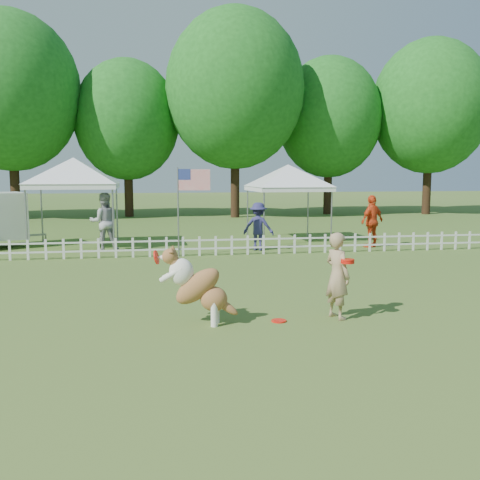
# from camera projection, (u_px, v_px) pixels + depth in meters

# --- Properties ---
(ground) EXTENTS (120.00, 120.00, 0.00)m
(ground) POSITION_uv_depth(u_px,v_px,m) (247.00, 315.00, 9.54)
(ground) COLOR #2E561B
(ground) RESTS_ON ground
(picket_fence) EXTENTS (22.00, 0.08, 0.60)m
(picket_fence) POSITION_uv_depth(u_px,v_px,m) (208.00, 246.00, 16.36)
(picket_fence) COLOR silver
(picket_fence) RESTS_ON ground
(handler) EXTENTS (0.53, 0.64, 1.51)m
(handler) POSITION_uv_depth(u_px,v_px,m) (337.00, 276.00, 9.25)
(handler) COLOR tan
(handler) RESTS_ON ground
(dog) EXTENTS (1.32, 0.71, 1.29)m
(dog) POSITION_uv_depth(u_px,v_px,m) (199.00, 286.00, 8.89)
(dog) COLOR brown
(dog) RESTS_ON ground
(frisbee_on_turf) EXTENTS (0.33, 0.33, 0.02)m
(frisbee_on_turf) POSITION_uv_depth(u_px,v_px,m) (279.00, 321.00, 9.12)
(frisbee_on_turf) COLOR red
(frisbee_on_turf) RESTS_ON ground
(canopy_tent_left) EXTENTS (2.93, 2.93, 2.97)m
(canopy_tent_left) POSITION_uv_depth(u_px,v_px,m) (75.00, 204.00, 18.11)
(canopy_tent_left) COLOR white
(canopy_tent_left) RESTS_ON ground
(canopy_tent_right) EXTENTS (2.82, 2.82, 2.77)m
(canopy_tent_right) POSITION_uv_depth(u_px,v_px,m) (288.00, 204.00, 19.72)
(canopy_tent_right) COLOR white
(canopy_tent_right) RESTS_ON ground
(flag_pole) EXTENTS (1.04, 0.27, 2.69)m
(flag_pole) POSITION_uv_depth(u_px,v_px,m) (178.00, 212.00, 16.06)
(flag_pole) COLOR gray
(flag_pole) RESTS_ON ground
(spectator_a) EXTENTS (1.00, 0.83, 1.89)m
(spectator_a) POSITION_uv_depth(u_px,v_px,m) (104.00, 222.00, 17.30)
(spectator_a) COLOR #9A9BA0
(spectator_a) RESTS_ON ground
(spectator_b) EXTENTS (1.16, 0.94, 1.57)m
(spectator_b) POSITION_uv_depth(u_px,v_px,m) (258.00, 226.00, 17.46)
(spectator_b) COLOR navy
(spectator_b) RESTS_ON ground
(spectator_c) EXTENTS (1.12, 0.88, 1.78)m
(spectator_c) POSITION_uv_depth(u_px,v_px,m) (372.00, 221.00, 18.17)
(spectator_c) COLOR #DE431A
(spectator_c) RESTS_ON ground
(tree_left) EXTENTS (7.40, 7.40, 12.00)m
(tree_left) POSITION_uv_depth(u_px,v_px,m) (11.00, 107.00, 28.41)
(tree_left) COLOR #1A5A19
(tree_left) RESTS_ON ground
(tree_center_left) EXTENTS (6.00, 6.00, 9.80)m
(tree_center_left) POSITION_uv_depth(u_px,v_px,m) (127.00, 131.00, 30.49)
(tree_center_left) COLOR #1A5A19
(tree_center_left) RESTS_ON ground
(tree_center_right) EXTENTS (7.60, 7.60, 12.60)m
(tree_center_right) POSITION_uv_depth(u_px,v_px,m) (235.00, 105.00, 29.80)
(tree_center_right) COLOR #1A5A19
(tree_center_right) RESTS_ON ground
(tree_right) EXTENTS (6.20, 6.20, 10.40)m
(tree_right) POSITION_uv_depth(u_px,v_px,m) (329.00, 128.00, 32.36)
(tree_right) COLOR #1A5A19
(tree_right) RESTS_ON ground
(tree_far_right) EXTENTS (7.00, 7.00, 11.40)m
(tree_far_right) POSITION_uv_depth(u_px,v_px,m) (430.00, 120.00, 32.28)
(tree_far_right) COLOR #1A5A19
(tree_far_right) RESTS_ON ground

